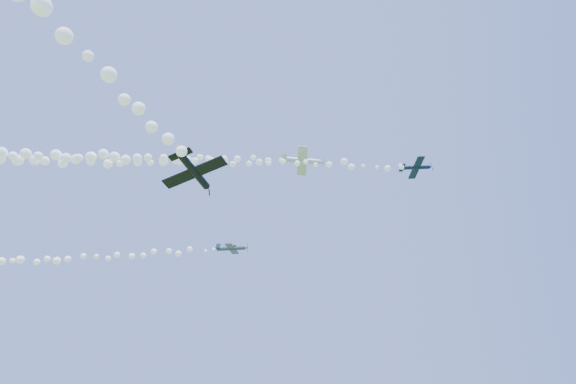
% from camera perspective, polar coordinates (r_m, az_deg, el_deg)
% --- Properties ---
extents(plane_white, '(8.14, 8.64, 3.27)m').
position_cam_1_polar(plane_white, '(88.77, 1.69, 3.74)').
color(plane_white, silver).
extents(smoke_trail_white, '(79.48, 18.07, 3.35)m').
position_cam_1_polar(smoke_trail_white, '(97.25, -24.52, 3.30)').
color(smoke_trail_white, white).
extents(plane_navy, '(6.12, 6.49, 1.67)m').
position_cam_1_polar(plane_navy, '(87.95, 14.94, 2.84)').
color(plane_navy, '#0C1737').
extents(smoke_trail_navy, '(68.08, 19.43, 2.47)m').
position_cam_1_polar(smoke_trail_navy, '(84.23, -9.76, 3.70)').
color(smoke_trail_navy, white).
extents(plane_grey, '(6.39, 6.68, 1.98)m').
position_cam_1_polar(plane_grey, '(93.54, -6.67, -6.65)').
color(plane_grey, '#384152').
extents(smoke_trail_grey, '(75.83, 8.14, 2.96)m').
position_cam_1_polar(smoke_trail_grey, '(109.21, -27.76, -7.20)').
color(smoke_trail_grey, white).
extents(plane_black, '(8.00, 7.59, 2.92)m').
position_cam_1_polar(plane_black, '(57.96, -11.04, 2.39)').
color(plane_black, black).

